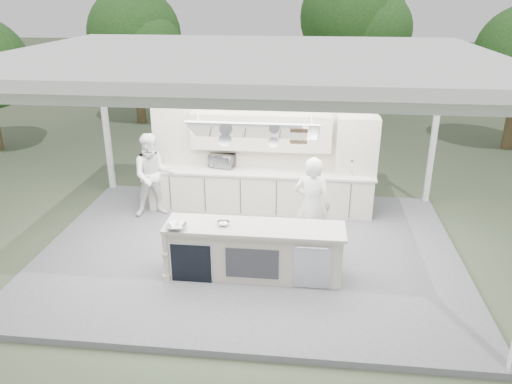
# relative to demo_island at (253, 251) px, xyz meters

# --- Properties ---
(ground) EXTENTS (90.00, 90.00, 0.00)m
(ground) POSITION_rel_demo_island_xyz_m (-0.18, 0.91, -0.60)
(ground) COLOR #424E36
(ground) RESTS_ON ground
(stage_deck) EXTENTS (8.00, 6.00, 0.12)m
(stage_deck) POSITION_rel_demo_island_xyz_m (-0.18, 0.91, -0.54)
(stage_deck) COLOR slate
(stage_deck) RESTS_ON ground
(tent) EXTENTS (8.20, 6.20, 3.86)m
(tent) POSITION_rel_demo_island_xyz_m (-0.18, 0.90, 3.11)
(tent) COLOR white
(tent) RESTS_ON ground
(demo_island) EXTENTS (3.10, 0.79, 0.95)m
(demo_island) POSITION_rel_demo_island_xyz_m (0.00, 0.00, 0.00)
(demo_island) COLOR beige
(demo_island) RESTS_ON stage_deck
(back_counter) EXTENTS (5.08, 0.72, 0.95)m
(back_counter) POSITION_rel_demo_island_xyz_m (-0.18, 2.81, 0.00)
(back_counter) COLOR beige
(back_counter) RESTS_ON stage_deck
(back_wall_unit) EXTENTS (5.05, 0.48, 2.25)m
(back_wall_unit) POSITION_rel_demo_island_xyz_m (0.27, 3.03, 0.98)
(back_wall_unit) COLOR beige
(back_wall_unit) RESTS_ON stage_deck
(tree_cluster) EXTENTS (19.55, 9.40, 5.85)m
(tree_cluster) POSITION_rel_demo_island_xyz_m (-0.34, 10.68, 2.69)
(tree_cluster) COLOR #4D3F26
(tree_cluster) RESTS_ON ground
(head_chef) EXTENTS (0.80, 0.64, 1.92)m
(head_chef) POSITION_rel_demo_island_xyz_m (0.99, 0.94, 0.49)
(head_chef) COLOR white
(head_chef) RESTS_ON stage_deck
(sous_chef) EXTENTS (1.11, 1.00, 1.87)m
(sous_chef) POSITION_rel_demo_island_xyz_m (-2.48, 2.31, 0.46)
(sous_chef) COLOR white
(sous_chef) RESTS_ON stage_deck
(toaster_oven) EXTENTS (0.64, 0.50, 0.31)m
(toaster_oven) POSITION_rel_demo_island_xyz_m (-1.06, 2.99, 0.63)
(toaster_oven) COLOR silver
(toaster_oven) RESTS_ON back_counter
(bowl_large) EXTENTS (0.36, 0.36, 0.08)m
(bowl_large) POSITION_rel_demo_island_xyz_m (-1.28, -0.24, 0.52)
(bowl_large) COLOR #B0B3B7
(bowl_large) RESTS_ON demo_island
(bowl_small) EXTENTS (0.23, 0.23, 0.07)m
(bowl_small) POSITION_rel_demo_island_xyz_m (-0.51, -0.01, 0.51)
(bowl_small) COLOR silver
(bowl_small) RESTS_ON demo_island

